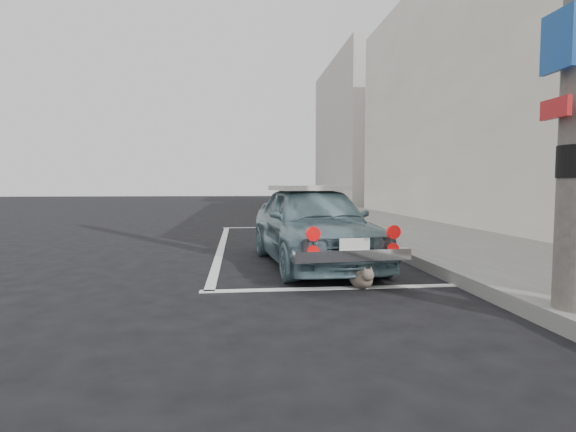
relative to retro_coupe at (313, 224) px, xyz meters
name	(u,v)px	position (x,y,z in m)	size (l,w,h in m)	color
ground	(289,280)	(-0.45, -1.00, -0.58)	(80.00, 80.00, 0.00)	black
sidewalk	(463,246)	(2.75, 1.00, -0.50)	(2.80, 40.00, 0.15)	slate
shop_building	(559,75)	(5.88, 3.00, 2.91)	(3.50, 18.00, 7.00)	beige
building_far	(361,134)	(5.90, 19.00, 3.42)	(3.50, 10.00, 8.00)	beige
pline_rear	(340,288)	(0.05, -1.50, -0.57)	(3.00, 0.12, 0.01)	silver
pline_front	(280,227)	(0.05, 5.50, -0.57)	(3.00, 0.12, 0.01)	silver
pline_side	(222,246)	(-1.35, 2.00, -0.57)	(0.12, 7.00, 0.01)	silver
retro_coupe	(313,224)	(0.00, 0.00, 0.00)	(1.68, 3.47, 1.14)	slate
cat	(362,278)	(0.29, -1.53, -0.46)	(0.29, 0.49, 0.27)	#66574D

